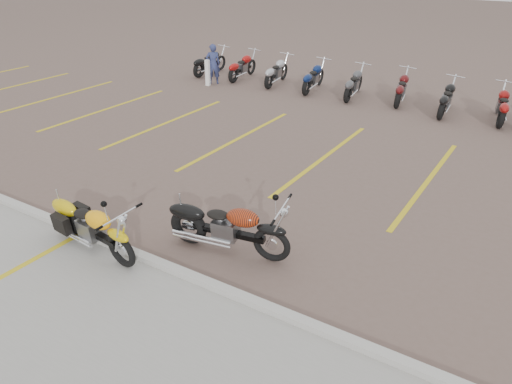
% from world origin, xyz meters
% --- Properties ---
extents(ground, '(100.00, 100.00, 0.00)m').
position_xyz_m(ground, '(0.00, 0.00, 0.00)').
color(ground, brown).
rests_on(ground, ground).
extents(concrete_apron, '(60.00, 5.00, 0.01)m').
position_xyz_m(concrete_apron, '(0.00, -4.50, 0.01)').
color(concrete_apron, '#9E9B93').
rests_on(concrete_apron, ground).
extents(curb, '(60.00, 0.18, 0.12)m').
position_xyz_m(curb, '(0.00, -2.00, 0.06)').
color(curb, '#ADAAA3').
rests_on(curb, ground).
extents(parking_stripes, '(38.00, 5.50, 0.01)m').
position_xyz_m(parking_stripes, '(0.00, 4.00, 0.00)').
color(parking_stripes, gold).
rests_on(parking_stripes, ground).
extents(yellow_cruiser, '(2.27, 0.44, 0.94)m').
position_xyz_m(yellow_cruiser, '(-1.64, -2.22, 0.46)').
color(yellow_cruiser, black).
rests_on(yellow_cruiser, ground).
extents(flame_cruiser, '(2.34, 0.56, 0.97)m').
position_xyz_m(flame_cruiser, '(0.41, -0.96, 0.48)').
color(flame_cruiser, black).
rests_on(flame_cruiser, ground).
extents(person_a, '(0.67, 0.66, 1.56)m').
position_xyz_m(person_a, '(-7.09, 8.71, 0.78)').
color(person_a, navy).
rests_on(person_a, ground).
extents(bollard, '(0.18, 0.18, 1.00)m').
position_xyz_m(bollard, '(-7.11, 8.37, 0.50)').
color(bollard, white).
rests_on(bollard, ground).
extents(bg_bike_row, '(20.65, 2.06, 1.10)m').
position_xyz_m(bg_bike_row, '(1.68, 9.87, 0.55)').
color(bg_bike_row, black).
rests_on(bg_bike_row, ground).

